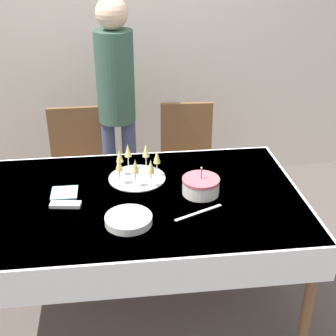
{
  "coord_description": "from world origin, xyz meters",
  "views": [
    {
      "loc": [
        -0.11,
        -2.31,
        2.14
      ],
      "look_at": [
        0.18,
        0.11,
        0.89
      ],
      "focal_mm": 50.0,
      "sensor_mm": 36.0,
      "label": 1
    }
  ],
  "objects_px": {
    "birthday_cake": "(201,186)",
    "person_standing": "(116,93)",
    "champagne_tray": "(137,166)",
    "dining_chair_far_left": "(78,166)",
    "dining_chair_far_right": "(187,160)",
    "plate_stack_main": "(129,220)"
  },
  "relations": [
    {
      "from": "dining_chair_far_right",
      "to": "birthday_cake",
      "type": "distance_m",
      "value": 0.96
    },
    {
      "from": "birthday_cake",
      "to": "person_standing",
      "type": "bearing_deg",
      "value": 113.83
    },
    {
      "from": "plate_stack_main",
      "to": "person_standing",
      "type": "distance_m",
      "value": 1.31
    },
    {
      "from": "dining_chair_far_right",
      "to": "dining_chair_far_left",
      "type": "bearing_deg",
      "value": 179.99
    },
    {
      "from": "dining_chair_far_left",
      "to": "person_standing",
      "type": "distance_m",
      "value": 0.63
    },
    {
      "from": "dining_chair_far_left",
      "to": "champagne_tray",
      "type": "xyz_separation_m",
      "value": [
        0.42,
        -0.68,
        0.32
      ]
    },
    {
      "from": "person_standing",
      "to": "plate_stack_main",
      "type": "bearing_deg",
      "value": -88.78
    },
    {
      "from": "dining_chair_far_left",
      "to": "person_standing",
      "type": "height_order",
      "value": "person_standing"
    },
    {
      "from": "dining_chair_far_left",
      "to": "plate_stack_main",
      "type": "distance_m",
      "value": 1.24
    },
    {
      "from": "dining_chair_far_left",
      "to": "dining_chair_far_right",
      "type": "bearing_deg",
      "value": -0.01
    },
    {
      "from": "dining_chair_far_right",
      "to": "plate_stack_main",
      "type": "bearing_deg",
      "value": -113.0
    },
    {
      "from": "birthday_cake",
      "to": "champagne_tray",
      "type": "xyz_separation_m",
      "value": [
        -0.36,
        0.23,
        0.03
      ]
    },
    {
      "from": "champagne_tray",
      "to": "birthday_cake",
      "type": "bearing_deg",
      "value": -33.18
    },
    {
      "from": "person_standing",
      "to": "dining_chair_far_right",
      "type": "bearing_deg",
      "value": -13.1
    },
    {
      "from": "plate_stack_main",
      "to": "person_standing",
      "type": "relative_size",
      "value": 0.14
    },
    {
      "from": "birthday_cake",
      "to": "dining_chair_far_right",
      "type": "bearing_deg",
      "value": 85.86
    },
    {
      "from": "dining_chair_far_right",
      "to": "champagne_tray",
      "type": "height_order",
      "value": "dining_chair_far_right"
    },
    {
      "from": "champagne_tray",
      "to": "dining_chair_far_right",
      "type": "bearing_deg",
      "value": 58.14
    },
    {
      "from": "birthday_cake",
      "to": "champagne_tray",
      "type": "distance_m",
      "value": 0.43
    },
    {
      "from": "birthday_cake",
      "to": "plate_stack_main",
      "type": "xyz_separation_m",
      "value": [
        -0.43,
        -0.25,
        -0.03
      ]
    },
    {
      "from": "dining_chair_far_right",
      "to": "plate_stack_main",
      "type": "height_order",
      "value": "dining_chair_far_right"
    },
    {
      "from": "dining_chair_far_left",
      "to": "dining_chair_far_right",
      "type": "relative_size",
      "value": 1.0
    }
  ]
}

